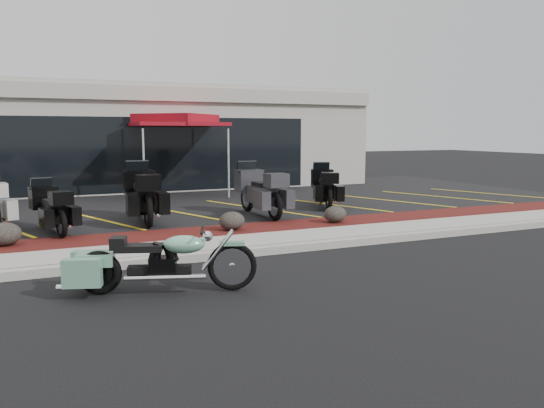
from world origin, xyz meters
name	(u,v)px	position (x,y,z in m)	size (l,w,h in m)	color
ground	(262,267)	(0.00, 0.00, 0.00)	(90.00, 90.00, 0.00)	black
curb	(243,252)	(0.00, 0.90, 0.07)	(24.00, 0.25, 0.15)	gray
sidewalk	(231,245)	(0.00, 1.60, 0.07)	(24.00, 1.20, 0.15)	gray
mulch_bed	(213,234)	(0.00, 2.80, 0.08)	(24.00, 1.20, 0.16)	#370E0C
upper_lot	(161,204)	(0.00, 8.20, 0.07)	(26.00, 9.60, 0.15)	black
dealership_building	(128,139)	(0.00, 14.47, 2.01)	(18.00, 8.16, 4.00)	#9E998E
boulder_left	(4,234)	(-4.07, 2.88, 0.38)	(0.63, 0.52, 0.44)	black
boulder_mid	(232,221)	(0.40, 2.68, 0.36)	(0.58, 0.48, 0.41)	black
boulder_right	(335,214)	(2.98, 2.64, 0.36)	(0.56, 0.46, 0.39)	black
hero_cruiser	(232,259)	(-0.90, -1.07, 0.47)	(2.67, 0.68, 0.94)	#6EAC8E
touring_black_front	(43,203)	(-3.38, 4.66, 0.72)	(1.96, 0.75, 1.14)	black
touring_black_mid	(138,188)	(-1.13, 5.50, 0.87)	(2.46, 0.94, 1.43)	black
touring_grey	(247,186)	(1.71, 5.16, 0.84)	(2.37, 0.90, 1.38)	#333339
touring_black_rear	(321,183)	(4.36, 5.85, 0.77)	(2.15, 0.82, 1.25)	black
traffic_cone	(141,196)	(-0.63, 8.09, 0.35)	(0.32, 0.32, 0.40)	red
popup_canopy	(176,122)	(0.89, 9.67, 2.63)	(3.36, 3.36, 2.73)	silver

